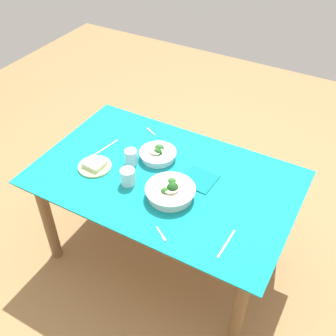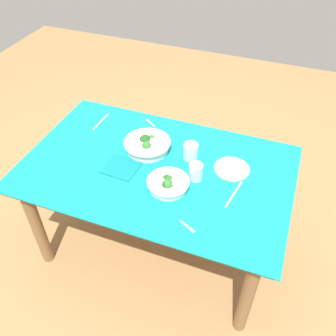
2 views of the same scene
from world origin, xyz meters
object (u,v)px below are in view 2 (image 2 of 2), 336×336
Objects in this scene: water_glass_side at (196,172)px; fork_by_near_bowl at (188,227)px; broccoli_bowl_near at (168,184)px; fork_by_far_bowl at (150,123)px; napkin_folded_upper at (121,167)px; water_glass_center at (191,151)px; table_knife_right at (101,122)px; bread_side_plate at (232,168)px; broccoli_bowl_far at (147,145)px; table_knife_left at (234,194)px.

water_glass_side is 0.34m from fork_by_near_bowl.
water_glass_side reaches higher than broccoli_bowl_near.
napkin_folded_upper is (0.02, -0.45, 0.00)m from fork_by_far_bowl.
fork_by_near_bowl is (0.49, -0.71, 0.00)m from fork_by_far_bowl.
fork_by_far_bowl is at bearing 146.14° from water_glass_center.
fork_by_far_bowl is 0.32m from table_knife_right.
bread_side_plate reaches higher than fork_by_far_bowl.
broccoli_bowl_far reaches higher than fork_by_far_bowl.
fork_by_near_bowl is at bearing -49.55° from broccoli_bowl_near.
table_knife_left is at bearing -179.55° from fork_by_far_bowl.
water_glass_center is at bearing 67.01° from table_knife_left.
water_glass_side is at bearing -21.16° from broccoli_bowl_far.
napkin_folded_upper is at bearing -160.97° from bread_side_plate.
napkin_folded_upper is (-0.33, -0.22, -0.04)m from water_glass_center.
bread_side_plate is 0.94× the size of table_knife_left.
table_knife_right is (-0.39, 0.15, -0.03)m from broccoli_bowl_far.
table_knife_right is 0.47m from napkin_folded_upper.
broccoli_bowl_far is at bearing -175.14° from water_glass_center.
napkin_folded_upper is at bearing -171.02° from water_glass_side.
table_knife_left is at bearing -17.55° from broccoli_bowl_far.
fork_by_near_bowl is at bearing -29.16° from napkin_folded_upper.
broccoli_bowl_near is 0.38m from bread_side_plate.
water_glass_side is 0.42m from napkin_folded_upper.
fork_by_near_bowl is 0.49× the size of napkin_folded_upper.
broccoli_bowl_near is 1.21× the size of napkin_folded_upper.
fork_by_far_bowl is 0.45m from napkin_folded_upper.
fork_by_near_bowl and table_knife_right have the same top height.
table_knife_right is (-0.64, 0.13, -0.04)m from water_glass_center.
water_glass_side reaches higher than fork_by_near_bowl.
water_glass_side is (0.08, -0.15, 0.00)m from water_glass_center.
table_knife_left is at bearing -73.57° from bread_side_plate.
broccoli_bowl_far is 0.42m from table_knife_right.
broccoli_bowl_near reaches higher than table_knife_left.
broccoli_bowl_far is 0.50m from bread_side_plate.
water_glass_side is at bearing -62.76° from water_glass_center.
broccoli_bowl_far is 0.26m from water_glass_center.
table_knife_right is (-0.94, 0.33, 0.00)m from table_knife_left.
bread_side_plate is at bearing -97.33° from table_knife_right.
broccoli_bowl_near reaches higher than napkin_folded_upper.
napkin_folded_upper reaches higher than table_knife_right.
table_knife_left is at bearing -107.06° from table_knife_right.
broccoli_bowl_near is 2.50× the size of fork_by_far_bowl.
water_glass_center is 0.42m from fork_by_far_bowl.
table_knife_left is 0.63m from napkin_folded_upper.
broccoli_bowl_far reaches higher than table_knife_right.
table_knife_left is (0.55, -0.17, -0.03)m from broccoli_bowl_far.
table_knife_left is (0.33, 0.08, -0.03)m from broccoli_bowl_near.
fork_by_far_bowl is at bearing -68.90° from table_knife_right.
fork_by_far_bowl is at bearing 66.81° from table_knife_left.
bread_side_plate is 0.61m from napkin_folded_upper.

